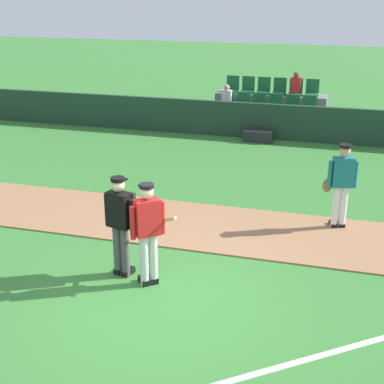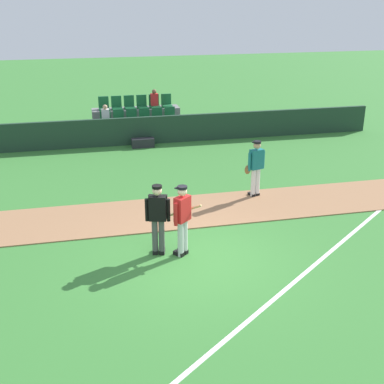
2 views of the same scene
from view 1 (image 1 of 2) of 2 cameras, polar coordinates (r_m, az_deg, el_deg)
The scene contains 9 objects.
ground_plane at distance 8.97m, azimuth -3.31°, elevation -10.67°, with size 80.00×80.00×0.00m, color #387A33.
infield_dirt_path at distance 11.33m, azimuth 1.30°, elevation -3.52°, with size 28.00×2.29×0.03m, color #9E704C.
foul_line_chalk at distance 8.18m, azimuth 16.47°, elevation -14.98°, with size 12.00×0.10×0.01m, color white.
dugout_fence at distance 17.87m, azimuth 7.21°, elevation 7.27°, with size 20.00×0.16×1.13m, color #1E3828.
stadium_bleachers at distance 19.29m, azimuth 7.88°, elevation 8.00°, with size 3.90×2.10×1.90m.
batter_red_jersey at distance 8.87m, azimuth -4.54°, elevation -3.98°, with size 0.71×0.69×1.76m.
umpire_home_plate at distance 9.20m, azimuth -7.37°, elevation -2.94°, with size 0.57×0.38×1.76m.
runner_teal_jersey at distance 11.32m, azimuth 15.10°, elevation 0.87°, with size 0.67×0.38×1.76m.
equipment_bag at distance 17.54m, azimuth 6.83°, elevation 5.73°, with size 0.90×0.36×0.36m, color #232328.
Camera 1 is at (2.58, -7.21, 4.66)m, focal length 51.75 mm.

